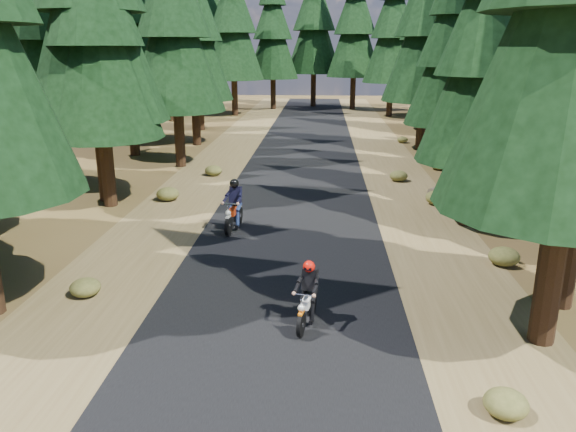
% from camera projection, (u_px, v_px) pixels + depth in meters
% --- Properties ---
extents(ground, '(120.00, 120.00, 0.00)m').
position_uv_depth(ground, '(285.00, 269.00, 15.72)').
color(ground, '#4D351B').
rests_on(ground, ground).
extents(road, '(6.00, 100.00, 0.01)m').
position_uv_depth(road, '(294.00, 217.00, 20.50)').
color(road, black).
rests_on(road, ground).
extents(shoulder_l, '(3.20, 100.00, 0.01)m').
position_uv_depth(shoulder_l, '(170.00, 215.00, 20.76)').
color(shoulder_l, brown).
rests_on(shoulder_l, ground).
extents(shoulder_r, '(3.20, 100.00, 0.01)m').
position_uv_depth(shoulder_r, '(421.00, 219.00, 20.23)').
color(shoulder_r, brown).
rests_on(shoulder_r, ground).
extents(pine_forest, '(34.59, 55.08, 16.32)m').
position_uv_depth(pine_forest, '(307.00, 14.00, 33.57)').
color(pine_forest, black).
rests_on(pine_forest, ground).
extents(log_near, '(4.23, 4.37, 0.32)m').
position_uv_depth(log_near, '(467.00, 182.00, 25.28)').
color(log_near, '#4C4233').
rests_on(log_near, ground).
extents(understory_shrubs, '(13.17, 32.39, 0.61)m').
position_uv_depth(understory_shrubs, '(376.00, 209.00, 20.59)').
color(understory_shrubs, '#474C1E').
rests_on(understory_shrubs, ground).
extents(rider_lead, '(0.82, 1.72, 1.47)m').
position_uv_depth(rider_lead, '(307.00, 305.00, 12.39)').
color(rider_lead, silver).
rests_on(rider_lead, road).
extents(rider_follow, '(0.83, 2.00, 1.73)m').
position_uv_depth(rider_follow, '(234.00, 214.00, 18.91)').
color(rider_follow, '#9A290A').
rests_on(rider_follow, road).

